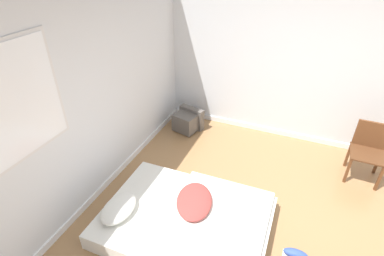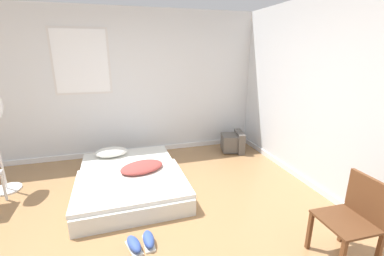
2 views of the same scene
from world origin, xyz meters
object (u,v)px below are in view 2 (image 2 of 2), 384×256
at_px(mattress_bed, 130,178).
at_px(crt_tv, 233,142).
at_px(wooden_chair, 356,214).
at_px(sneaker_pair, 141,242).

xyz_separation_m(mattress_bed, crt_tv, (2.01, 0.86, 0.05)).
bearing_deg(mattress_bed, wooden_chair, -45.63).
height_order(mattress_bed, wooden_chair, wooden_chair).
distance_m(crt_tv, sneaker_pair, 2.89).
xyz_separation_m(mattress_bed, sneaker_pair, (0.03, -1.25, -0.08)).
relative_size(mattress_bed, wooden_chair, 2.36).
relative_size(crt_tv, sneaker_pair, 1.68).
distance_m(mattress_bed, sneaker_pair, 1.25).
bearing_deg(sneaker_pair, crt_tv, 46.74).
height_order(wooden_chair, sneaker_pair, wooden_chair).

